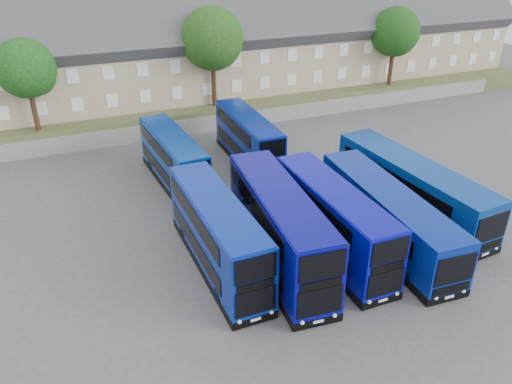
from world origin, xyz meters
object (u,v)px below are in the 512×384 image
object	(u,v)px
dd_front_left	(218,236)
dd_front_mid	(279,229)
coach_east_a	(386,217)
tree_east	(396,34)
tree_west	(28,70)
tree_far	(401,17)
tree_mid	(213,41)

from	to	relation	value
dd_front_left	dd_front_mid	size ratio (longest dim) A/B	0.92
coach_east_a	tree_east	size ratio (longest dim) A/B	1.56
dd_front_left	tree_east	size ratio (longest dim) A/B	1.31
dd_front_left	tree_west	world-z (taller)	tree_west
dd_front_left	tree_east	xyz separation A→B (m)	(27.45, 21.88, 5.31)
tree_east	tree_far	world-z (taller)	tree_far
tree_mid	tree_far	xyz separation A→B (m)	(26.00, 6.50, -0.34)
coach_east_a	tree_far	xyz separation A→B (m)	(23.10, 30.26, 6.04)
tree_far	dd_front_mid	bearing A→B (deg)	-135.29
tree_far	dd_front_left	bearing A→B (deg)	-139.19
tree_west	tree_far	bearing A→B (deg)	9.46
dd_front_left	tree_mid	distance (m)	24.34
coach_east_a	tree_far	size ratio (longest dim) A/B	1.47
coach_east_a	tree_west	distance (m)	30.45
dd_front_mid	tree_mid	distance (m)	24.36
dd_front_left	coach_east_a	bearing A→B (deg)	-8.38
dd_front_mid	coach_east_a	world-z (taller)	dd_front_mid
dd_front_mid	coach_east_a	size ratio (longest dim) A/B	0.92
tree_east	tree_far	size ratio (longest dim) A/B	0.94
tree_west	tree_mid	size ratio (longest dim) A/B	0.83
tree_west	tree_mid	xyz separation A→B (m)	(16.00, 0.50, 1.02)
dd_front_mid	tree_mid	xyz separation A→B (m)	(4.10, 23.30, 5.82)
dd_front_left	tree_west	distance (m)	24.01
dd_front_left	tree_mid	xyz separation A→B (m)	(7.45, 22.38, 5.99)
tree_east	tree_far	distance (m)	9.23
dd_front_mid	tree_far	size ratio (longest dim) A/B	1.35
coach_east_a	tree_mid	size ratio (longest dim) A/B	1.39
dd_front_mid	tree_east	bearing A→B (deg)	48.76
coach_east_a	tree_mid	xyz separation A→B (m)	(-2.90, 23.76, 6.38)
tree_mid	tree_east	distance (m)	20.02
dd_front_left	tree_far	size ratio (longest dim) A/B	1.23
dd_front_mid	tree_west	xyz separation A→B (m)	(-11.90, 22.80, 4.81)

